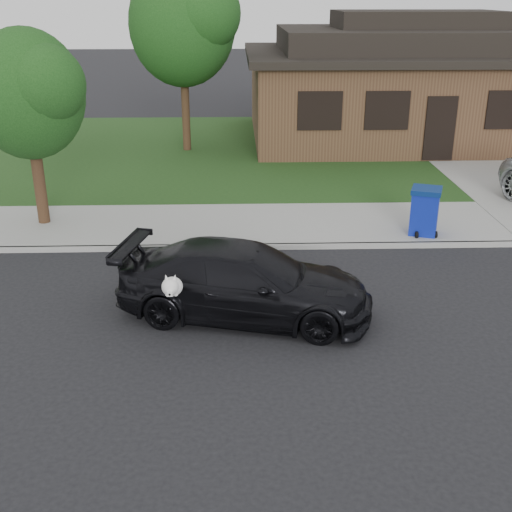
{
  "coord_description": "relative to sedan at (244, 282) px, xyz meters",
  "views": [
    {
      "loc": [
        -2.72,
        -9.97,
        5.37
      ],
      "look_at": [
        -2.4,
        0.42,
        1.1
      ],
      "focal_mm": 45.0,
      "sensor_mm": 36.0,
      "label": 1
    }
  ],
  "objects": [
    {
      "name": "ground",
      "position": [
        2.61,
        -0.32,
        -0.65
      ],
      "size": [
        120.0,
        120.0,
        0.0
      ],
      "primitive_type": "plane",
      "color": "black",
      "rests_on": "ground"
    },
    {
      "name": "sidewalk",
      "position": [
        2.61,
        4.68,
        -0.59
      ],
      "size": [
        60.0,
        3.0,
        0.12
      ],
      "primitive_type": "cube",
      "color": "gray",
      "rests_on": "ground"
    },
    {
      "name": "curb",
      "position": [
        2.61,
        3.18,
        -0.59
      ],
      "size": [
        60.0,
        0.12,
        0.12
      ],
      "primitive_type": "cube",
      "color": "gray",
      "rests_on": "ground"
    },
    {
      "name": "lawn",
      "position": [
        2.61,
        12.68,
        -0.59
      ],
      "size": [
        60.0,
        13.0,
        0.13
      ],
      "primitive_type": "cube",
      "color": "#193814",
      "rests_on": "ground"
    },
    {
      "name": "driveway",
      "position": [
        8.61,
        9.68,
        -0.58
      ],
      "size": [
        4.5,
        13.0,
        0.14
      ],
      "primitive_type": "cube",
      "color": "gray",
      "rests_on": "ground"
    },
    {
      "name": "sedan",
      "position": [
        0.0,
        0.0,
        0.0
      ],
      "size": [
        4.79,
        2.77,
        1.31
      ],
      "rotation": [
        0.0,
        0.0,
        1.35
      ],
      "color": "black",
      "rests_on": "ground"
    },
    {
      "name": "recycling_bin",
      "position": [
        4.25,
        3.78,
        0.02
      ],
      "size": [
        0.85,
        0.85,
        1.1
      ],
      "rotation": [
        0.0,
        0.0,
        -0.35
      ],
      "color": "#0D1E94",
      "rests_on": "sidewalk"
    },
    {
      "name": "house",
      "position": [
        6.61,
        14.68,
        1.48
      ],
      "size": [
        12.6,
        8.6,
        4.65
      ],
      "color": "#422B1C",
      "rests_on": "ground"
    },
    {
      "name": "tree_0",
      "position": [
        -1.73,
        12.56,
        3.82
      ],
      "size": [
        3.78,
        3.6,
        6.34
      ],
      "color": "#332114",
      "rests_on": "ground"
    },
    {
      "name": "tree_2",
      "position": [
        -4.77,
        4.8,
        2.61
      ],
      "size": [
        2.73,
        2.6,
        4.59
      ],
      "color": "#332114",
      "rests_on": "ground"
    }
  ]
}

